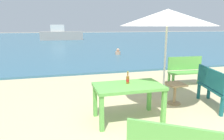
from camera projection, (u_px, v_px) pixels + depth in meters
ground_plane at (167, 136)px, 3.65m from camera, size 120.00×120.00×0.00m
sea_water at (69, 38)px, 31.96m from camera, size 120.00×50.00×0.08m
picnic_table_green at (128, 90)px, 4.18m from camera, size 1.40×0.80×0.76m
beer_bottle_amber at (128, 79)px, 4.23m from camera, size 0.07×0.07×0.26m
patio_umbrella at (167, 18)px, 4.42m from camera, size 2.10×2.10×2.30m
side_table_wood at (175, 90)px, 5.10m from camera, size 0.44×0.44×0.54m
bench_teal_center at (213, 85)px, 4.88m from camera, size 0.61×1.25×0.95m
bench_green_right at (186, 69)px, 6.67m from camera, size 1.22×0.43×0.95m
swimmer_person at (118, 52)px, 13.38m from camera, size 0.34×0.34×0.41m
boat_ferry at (61, 34)px, 26.92m from camera, size 5.47×1.49×1.99m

